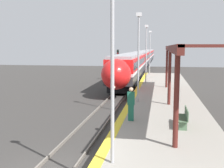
{
  "coord_description": "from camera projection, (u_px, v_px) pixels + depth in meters",
  "views": [
    {
      "loc": [
        3.89,
        -9.26,
        4.72
      ],
      "look_at": [
        0.6,
        9.85,
        2.16
      ],
      "focal_mm": 45.0,
      "sensor_mm": 36.0,
      "label": 1
    }
  ],
  "objects": [
    {
      "name": "train",
      "position": [
        143.0,
        58.0,
        65.81
      ],
      "size": [
        2.84,
        86.2,
        3.85
      ],
      "color": "black",
      "rests_on": "ground_plane"
    },
    {
      "name": "lamppost_far",
      "position": [
        146.0,
        50.0,
        29.24
      ],
      "size": [
        0.36,
        0.2,
        6.02
      ],
      "color": "#9E9EA3",
      "rests_on": "platform_right"
    },
    {
      "name": "lamppost_farthest",
      "position": [
        150.0,
        49.0,
        39.52
      ],
      "size": [
        0.36,
        0.2,
        6.02
      ],
      "color": "#9E9EA3",
      "rests_on": "platform_right"
    },
    {
      "name": "railway_signal",
      "position": [
        118.0,
        62.0,
        39.16
      ],
      "size": [
        0.28,
        0.28,
        4.37
      ],
      "color": "#59595E",
      "rests_on": "ground_plane"
    },
    {
      "name": "lamppost_mid",
      "position": [
        138.0,
        52.0,
        18.96
      ],
      "size": [
        0.36,
        0.2,
        6.02
      ],
      "color": "#9E9EA3",
      "rests_on": "platform_right"
    },
    {
      "name": "person_waiting",
      "position": [
        131.0,
        103.0,
        14.26
      ],
      "size": [
        0.36,
        0.23,
        1.72
      ],
      "color": "#1E604C",
      "rests_on": "platform_right"
    },
    {
      "name": "lamppost_near",
      "position": [
        112.0,
        58.0,
        8.68
      ],
      "size": [
        0.36,
        0.2,
        6.02
      ],
      "color": "#9E9EA3",
      "rests_on": "platform_right"
    },
    {
      "name": "platform_bench",
      "position": [
        184.0,
        117.0,
        13.18
      ],
      "size": [
        0.44,
        1.6,
        0.89
      ],
      "color": "#4C6B4C",
      "rests_on": "platform_right"
    },
    {
      "name": "station_canopy",
      "position": [
        180.0,
        49.0,
        17.86
      ],
      "size": [
        2.02,
        19.14,
        3.83
      ],
      "color": "#511E19",
      "rests_on": "platform_right"
    }
  ]
}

